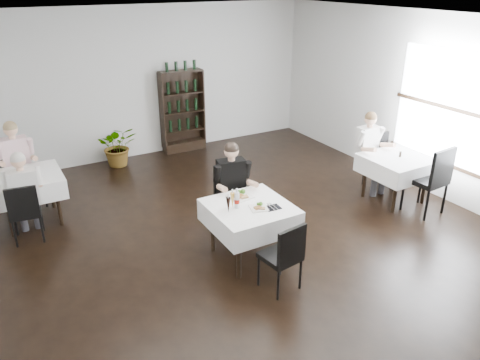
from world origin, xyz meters
The scene contains 24 objects.
room_shell centered at (0.00, 0.00, 1.50)m, with size 9.00×9.00×9.00m.
window_right centered at (3.48, 0.00, 1.50)m, with size 0.06×2.30×1.85m.
wine_shelf centered at (0.60, 4.31, 0.85)m, with size 0.90×0.28×1.75m.
main_table centered at (-0.30, 0.00, 0.62)m, with size 1.03×1.03×0.77m.
left_table centered at (-2.70, 2.50, 0.62)m, with size 0.98×0.98×0.77m.
right_table centered at (2.70, 0.30, 0.62)m, with size 0.98×0.98×0.77m.
potted_tree centered at (-0.88, 4.12, 0.41)m, with size 0.74×0.64×0.82m, color #27551D.
main_chair_far centered at (-0.16, 0.73, 0.58)m, with size 0.53×0.54×1.02m.
main_chair_near centered at (-0.32, -0.84, 0.52)m, with size 0.47×0.47×0.90m.
left_chair_far centered at (-2.75, 3.12, 0.60)m, with size 0.61×0.62×1.06m.
left_chair_near centered at (-2.84, 1.88, 0.51)m, with size 0.46×0.46×0.89m.
right_chair_far centered at (2.86, 0.86, 0.56)m, with size 0.53×0.53×0.97m.
right_chair_near centered at (2.80, -0.33, 0.65)m, with size 0.56×0.56×1.13m.
diner_main centered at (-0.19, 0.64, 0.82)m, with size 0.57×0.59×1.41m.
diner_left_far centered at (-2.75, 3.08, 0.84)m, with size 0.55×0.55×1.45m.
diner_left_near centered at (-2.79, 1.98, 0.78)m, with size 0.52×0.52×1.34m.
diner_right_far centered at (2.61, 0.84, 0.81)m, with size 0.53×0.53×1.40m.
plate_far centered at (-0.28, 0.27, 0.79)m, with size 0.33×0.33×0.09m.
plate_near centered at (-0.24, -0.13, 0.79)m, with size 0.27×0.27×0.07m.
pilsner_dark centered at (-0.63, -0.04, 0.88)m, with size 0.06×0.06×0.26m.
pilsner_lager centered at (-0.52, 0.06, 0.88)m, with size 0.06×0.06×0.26m.
coke_bottle centered at (-0.47, 0.03, 0.88)m, with size 0.07×0.07×0.27m.
napkin_cutlery centered at (-0.08, -0.20, 0.78)m, with size 0.21×0.22×0.02m.
pepper_mill centered at (2.74, 0.30, 0.82)m, with size 0.04×0.04×0.09m, color black.
Camera 1 is at (-3.07, -4.65, 3.53)m, focal length 35.00 mm.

